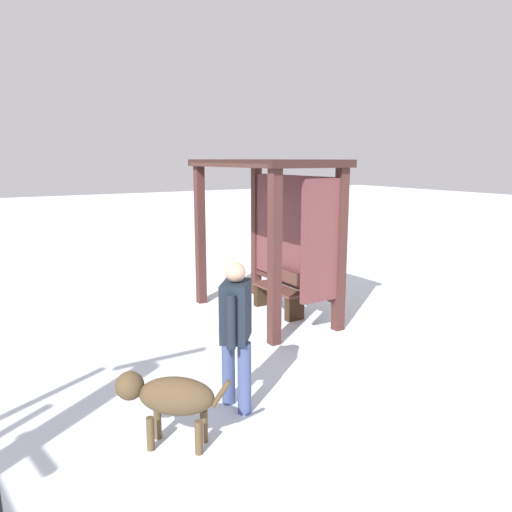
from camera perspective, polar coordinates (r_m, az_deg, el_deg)
ground_plane at (r=8.34m, az=0.90°, el=-6.77°), size 60.00×60.00×0.00m
bus_shelter at (r=7.99m, az=2.54°, el=5.65°), size 2.67×1.44×2.55m
bench_left_inside at (r=8.40m, az=2.69°, el=-4.31°), size 1.17×0.36×0.71m
person_walking at (r=5.07m, az=-2.34°, el=-7.97°), size 0.53×0.47×1.56m
dog at (r=4.66m, az=-10.05°, el=-15.63°), size 0.74×0.87×0.69m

